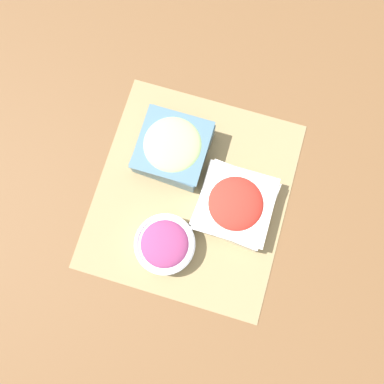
# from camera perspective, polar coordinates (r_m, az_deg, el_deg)

# --- Properties ---
(ground_plane) EXTENTS (3.00, 3.00, 0.00)m
(ground_plane) POSITION_cam_1_polar(r_m,az_deg,el_deg) (0.87, 0.00, -0.42)
(ground_plane) COLOR brown
(placemat) EXTENTS (0.48, 0.44, 0.00)m
(placemat) POSITION_cam_1_polar(r_m,az_deg,el_deg) (0.87, 0.00, -0.40)
(placemat) COLOR #937F56
(placemat) RESTS_ON ground_plane
(tomato_bowl) EXTENTS (0.17, 0.17, 0.06)m
(tomato_bowl) POSITION_cam_1_polar(r_m,az_deg,el_deg) (0.84, 6.65, -1.69)
(tomato_bowl) COLOR white
(tomato_bowl) RESTS_ON placemat
(cucumber_bowl) EXTENTS (0.16, 0.16, 0.08)m
(cucumber_bowl) POSITION_cam_1_polar(r_m,az_deg,el_deg) (0.86, -2.91, 6.75)
(cucumber_bowl) COLOR slate
(cucumber_bowl) RESTS_ON placemat
(onion_bowl) EXTENTS (0.13, 0.13, 0.05)m
(onion_bowl) POSITION_cam_1_polar(r_m,az_deg,el_deg) (0.83, -4.14, -7.93)
(onion_bowl) COLOR silver
(onion_bowl) RESTS_ON placemat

